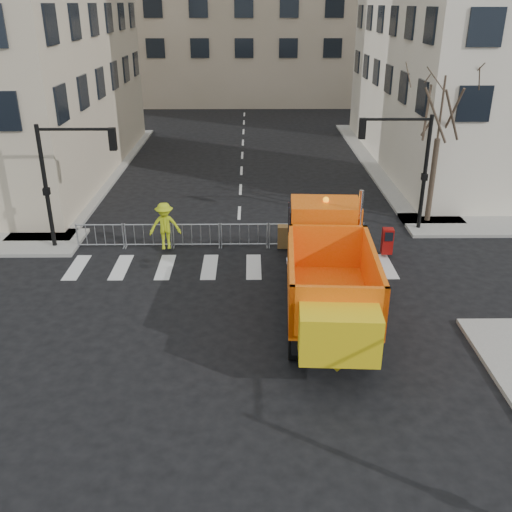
{
  "coord_description": "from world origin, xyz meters",
  "views": [
    {
      "loc": [
        0.59,
        -15.54,
        9.87
      ],
      "look_at": [
        0.77,
        2.5,
        1.82
      ],
      "focal_mm": 40.0,
      "sensor_mm": 36.0,
      "label": 1
    }
  ],
  "objects_px": {
    "cop_a": "(323,232)",
    "cop_c": "(320,236)",
    "cop_b": "(351,232)",
    "plow_truck": "(328,269)",
    "newspaper_box": "(387,241)",
    "worker": "(165,226)"
  },
  "relations": [
    {
      "from": "cop_a",
      "to": "cop_c",
      "type": "xyz_separation_m",
      "value": [
        -0.16,
        -0.29,
        -0.08
      ]
    },
    {
      "from": "plow_truck",
      "to": "cop_c",
      "type": "height_order",
      "value": "plow_truck"
    },
    {
      "from": "cop_c",
      "to": "cop_a",
      "type": "bearing_deg",
      "value": -156.13
    },
    {
      "from": "cop_a",
      "to": "cop_c",
      "type": "relative_size",
      "value": 1.09
    },
    {
      "from": "cop_a",
      "to": "plow_truck",
      "type": "bearing_deg",
      "value": 48.53
    },
    {
      "from": "plow_truck",
      "to": "cop_a",
      "type": "bearing_deg",
      "value": -2.19
    },
    {
      "from": "cop_a",
      "to": "worker",
      "type": "xyz_separation_m",
      "value": [
        -6.72,
        0.1,
        0.26
      ]
    },
    {
      "from": "cop_b",
      "to": "worker",
      "type": "distance_m",
      "value": 7.94
    },
    {
      "from": "plow_truck",
      "to": "cop_b",
      "type": "bearing_deg",
      "value": -14.32
    },
    {
      "from": "cop_b",
      "to": "worker",
      "type": "bearing_deg",
      "value": 19.34
    },
    {
      "from": "cop_c",
      "to": "cop_b",
      "type": "bearing_deg",
      "value": 154.1
    },
    {
      "from": "plow_truck",
      "to": "cop_c",
      "type": "bearing_deg",
      "value": -0.79
    },
    {
      "from": "newspaper_box",
      "to": "plow_truck",
      "type": "bearing_deg",
      "value": -119.41
    },
    {
      "from": "cop_a",
      "to": "newspaper_box",
      "type": "xyz_separation_m",
      "value": [
        2.66,
        -0.5,
        -0.22
      ]
    },
    {
      "from": "plow_truck",
      "to": "worker",
      "type": "distance_m",
      "value": 8.4
    },
    {
      "from": "plow_truck",
      "to": "cop_b",
      "type": "height_order",
      "value": "plow_truck"
    },
    {
      "from": "plow_truck",
      "to": "cop_b",
      "type": "xyz_separation_m",
      "value": [
        1.73,
        5.52,
        -0.88
      ]
    },
    {
      "from": "plow_truck",
      "to": "cop_a",
      "type": "xyz_separation_m",
      "value": [
        0.51,
        5.52,
        -0.88
      ]
    },
    {
      "from": "cop_c",
      "to": "worker",
      "type": "bearing_deg",
      "value": -41.05
    },
    {
      "from": "newspaper_box",
      "to": "cop_a",
      "type": "bearing_deg",
      "value": 172.28
    },
    {
      "from": "cop_b",
      "to": "cop_a",
      "type": "bearing_deg",
      "value": 20.04
    },
    {
      "from": "cop_c",
      "to": "plow_truck",
      "type": "bearing_deg",
      "value": 48.44
    }
  ]
}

